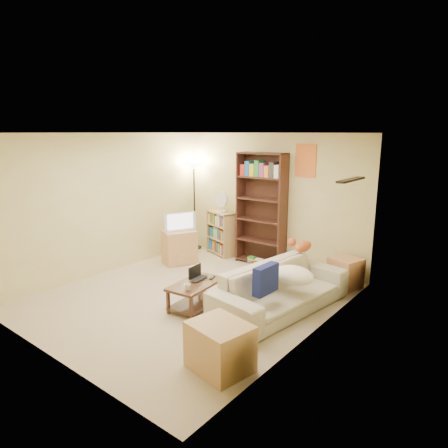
# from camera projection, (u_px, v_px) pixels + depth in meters

# --- Properties ---
(room) EXTENTS (4.50, 4.54, 2.52)m
(room) POSITION_uv_depth(u_px,v_px,m) (190.00, 194.00, 5.88)
(room) COLOR #C9B197
(room) RESTS_ON ground
(sofa) EXTENTS (2.46, 1.48, 0.65)m
(sofa) POSITION_uv_depth(u_px,v_px,m) (281.00, 289.00, 5.71)
(sofa) COLOR beige
(sofa) RESTS_ON ground
(navy_pillow) EXTENTS (0.14, 0.43, 0.38)m
(navy_pillow) POSITION_uv_depth(u_px,v_px,m) (266.00, 279.00, 5.24)
(navy_pillow) COLOR navy
(navy_pillow) RESTS_ON sofa
(cream_blanket) EXTENTS (0.60, 0.43, 0.26)m
(cream_blanket) POSITION_uv_depth(u_px,v_px,m) (293.00, 275.00, 5.58)
(cream_blanket) COLOR white
(cream_blanket) RESTS_ON sofa
(tabby_cat) EXTENTS (0.52, 0.24, 0.18)m
(tabby_cat) POSITION_uv_depth(u_px,v_px,m) (301.00, 246.00, 6.39)
(tabby_cat) COLOR #C9572A
(tabby_cat) RESTS_ON sofa
(coffee_table) EXTENTS (0.56, 0.90, 0.38)m
(coffee_table) POSITION_uv_depth(u_px,v_px,m) (196.00, 292.00, 5.81)
(coffee_table) COLOR #44261A
(coffee_table) RESTS_ON ground
(laptop) EXTENTS (0.37, 0.28, 0.03)m
(laptop) POSITION_uv_depth(u_px,v_px,m) (202.00, 279.00, 5.88)
(laptop) COLOR black
(laptop) RESTS_ON coffee_table
(laptop_screen) EXTENTS (0.04, 0.29, 0.19)m
(laptop_screen) POSITION_uv_depth(u_px,v_px,m) (195.00, 271.00, 5.92)
(laptop_screen) COLOR white
(laptop_screen) RESTS_ON laptop
(mug) EXTENTS (0.17, 0.17, 0.09)m
(mug) POSITION_uv_depth(u_px,v_px,m) (187.00, 287.00, 5.50)
(mug) COLOR silver
(mug) RESTS_ON coffee_table
(tv_remote) EXTENTS (0.10, 0.16, 0.02)m
(tv_remote) POSITION_uv_depth(u_px,v_px,m) (212.00, 278.00, 5.96)
(tv_remote) COLOR black
(tv_remote) RESTS_ON coffee_table
(tv_stand) EXTENTS (0.64, 0.73, 0.65)m
(tv_stand) POSITION_uv_depth(u_px,v_px,m) (179.00, 247.00, 7.79)
(tv_stand) COLOR tan
(tv_stand) RESTS_ON ground
(television) EXTENTS (0.70, 0.57, 0.37)m
(television) POSITION_uv_depth(u_px,v_px,m) (179.00, 222.00, 7.68)
(television) COLOR black
(television) RESTS_ON tv_stand
(tall_bookshelf) EXTENTS (0.98, 0.35, 2.15)m
(tall_bookshelf) POSITION_uv_depth(u_px,v_px,m) (261.00, 206.00, 7.59)
(tall_bookshelf) COLOR #412119
(tall_bookshelf) RESTS_ON ground
(short_bookshelf) EXTENTS (0.76, 0.50, 0.91)m
(short_bookshelf) POSITION_uv_depth(u_px,v_px,m) (221.00, 233.00, 8.34)
(short_bookshelf) COLOR tan
(short_bookshelf) RESTS_ON ground
(desk_fan) EXTENTS (0.32, 0.18, 0.44)m
(desk_fan) POSITION_uv_depth(u_px,v_px,m) (221.00, 201.00, 8.13)
(desk_fan) COLOR silver
(desk_fan) RESTS_ON short_bookshelf
(floor_lamp) EXTENTS (0.32, 0.32, 1.89)m
(floor_lamp) POSITION_uv_depth(u_px,v_px,m) (194.00, 180.00, 8.56)
(floor_lamp) COLOR black
(floor_lamp) RESTS_ON ground
(side_table) EXTENTS (0.55, 0.55, 0.51)m
(side_table) POSITION_uv_depth(u_px,v_px,m) (345.00, 273.00, 6.56)
(side_table) COLOR tan
(side_table) RESTS_ON ground
(end_cabinet) EXTENTS (0.71, 0.63, 0.52)m
(end_cabinet) POSITION_uv_depth(u_px,v_px,m) (220.00, 347.00, 4.27)
(end_cabinet) COLOR tan
(end_cabinet) RESTS_ON ground
(book_stacks) EXTENTS (1.08, 0.53, 0.20)m
(book_stacks) POSITION_uv_depth(u_px,v_px,m) (267.00, 267.00, 7.35)
(book_stacks) COLOR red
(book_stacks) RESTS_ON ground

